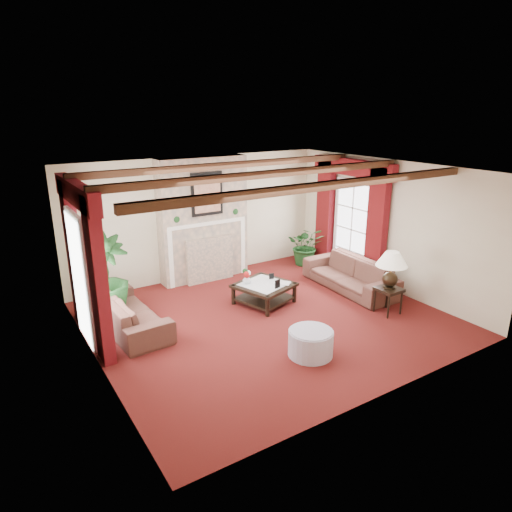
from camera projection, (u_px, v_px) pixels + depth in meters
floor at (268, 319)px, 8.34m from camera, size 6.00×6.00×0.00m
ceiling at (269, 170)px, 7.50m from camera, size 6.00×6.00×0.00m
back_wall at (199, 218)px, 10.12m from camera, size 6.00×0.02×2.70m
left_wall at (91, 283)px, 6.39m from camera, size 0.02×5.50×2.70m
right_wall at (388, 226)px, 9.45m from camera, size 0.02×5.50×2.70m
ceiling_beams at (269, 174)px, 7.52m from camera, size 6.00×3.00×0.12m
fireplace at (201, 157)px, 9.54m from camera, size 2.00×0.52×2.70m
french_door_left at (71, 214)px, 6.96m from camera, size 0.10×1.10×2.16m
french_door_right at (356, 182)px, 9.99m from camera, size 0.10×1.10×2.16m
curtains_left at (75, 186)px, 6.89m from camera, size 0.20×2.40×2.55m
curtains_right at (353, 163)px, 9.80m from camera, size 0.20×2.40×2.55m
sofa_left at (128, 306)px, 7.89m from camera, size 2.14×0.83×0.81m
sofa_right at (350, 269)px, 9.62m from camera, size 2.25×0.81×0.86m
potted_palm at (106, 296)px, 8.24m from camera, size 1.47×1.91×0.89m
small_plant at (306, 250)px, 11.12m from camera, size 1.81×1.81×0.75m
coffee_table at (264, 294)px, 8.96m from camera, size 1.23×1.23×0.40m
side_table at (388, 301)px, 8.51m from camera, size 0.51×0.51×0.50m
ottoman at (311, 343)px, 7.07m from camera, size 0.70×0.70×0.41m
table_lamp at (391, 270)px, 8.32m from camera, size 0.57×0.57×0.72m
flower_vase at (247, 280)px, 8.89m from camera, size 0.30×0.31×0.17m
book at (280, 278)px, 8.77m from camera, size 0.25×0.25×0.31m
photo_frame_a at (277, 284)px, 8.66m from camera, size 0.13×0.05×0.17m
photo_frame_b at (272, 276)px, 9.13m from camera, size 0.10×0.05×0.13m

